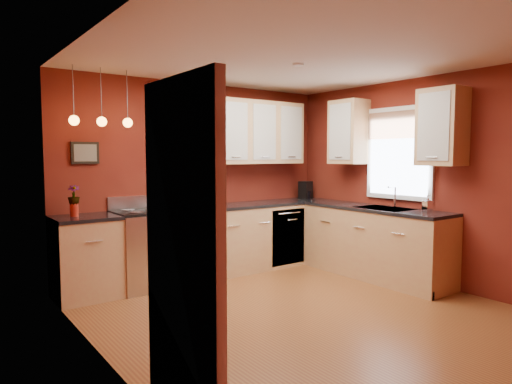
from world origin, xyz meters
TOP-DOWN VIEW (x-y plane):
  - floor at (0.00, 0.00)m, footprint 4.20×4.20m
  - ceiling at (0.00, 0.00)m, footprint 4.00×4.20m
  - wall_back at (0.00, 2.10)m, footprint 4.00×0.02m
  - wall_left at (-2.00, 0.00)m, footprint 0.02×4.20m
  - wall_right at (2.00, 0.00)m, footprint 0.02×4.20m
  - base_cabinets_back_left at (-1.65, 1.80)m, footprint 0.70×0.60m
  - base_cabinets_back_right at (0.73, 1.80)m, footprint 2.54×0.60m
  - base_cabinets_right at (1.70, 0.45)m, footprint 0.60×2.10m
  - counter_back_left at (-1.65, 1.80)m, footprint 0.70×0.62m
  - counter_back_right at (0.73, 1.80)m, footprint 2.54×0.62m
  - counter_right at (1.70, 0.45)m, footprint 0.62×2.10m
  - gas_range at (-0.92, 1.80)m, footprint 0.76×0.64m
  - dishwasher_front at (1.10, 1.51)m, footprint 0.60×0.02m
  - sink at (1.70, 0.30)m, footprint 0.50×0.70m
  - window at (1.97, 0.30)m, footprint 0.06×1.02m
  - door_left_wall at (-1.97, -1.20)m, footprint 0.12×0.82m
  - upper_cabinets_back at (0.60, 1.93)m, footprint 2.00×0.35m
  - upper_cabinets_right at (1.82, 0.32)m, footprint 0.35×1.95m
  - wall_picture at (-1.55, 2.08)m, footprint 0.32×0.03m
  - pendant_lights at (-1.45, 1.75)m, footprint 0.71×0.11m
  - red_canister at (0.07, 1.79)m, footprint 0.15×0.15m
  - red_vase at (-1.76, 1.84)m, footprint 0.09×0.09m
  - flowers at (-1.76, 1.84)m, footprint 0.15×0.15m
  - coffee_maker at (1.78, 1.88)m, footprint 0.22×0.22m
  - soap_pump at (1.81, -0.25)m, footprint 0.11×0.11m
  - dish_towel at (-0.85, 1.47)m, footprint 0.24×0.02m

SIDE VIEW (x-z plane):
  - floor at x=0.00m, z-range 0.00..0.00m
  - base_cabinets_back_left at x=-1.65m, z-range 0.00..0.90m
  - base_cabinets_back_right at x=0.73m, z-range 0.00..0.90m
  - base_cabinets_right at x=1.70m, z-range 0.00..0.90m
  - dishwasher_front at x=1.10m, z-range 0.05..0.85m
  - gas_range at x=-0.92m, z-range -0.07..1.04m
  - dish_towel at x=-0.85m, z-range 0.36..0.68m
  - sink at x=1.70m, z-range 0.75..1.08m
  - counter_back_left at x=-1.65m, z-range 0.90..0.94m
  - counter_back_right at x=0.73m, z-range 0.90..0.94m
  - counter_right at x=1.70m, z-range 0.90..0.94m
  - red_vase at x=-1.76m, z-range 0.94..1.09m
  - door_left_wall at x=-1.97m, z-range 0.00..2.05m
  - soap_pump at x=1.81m, z-range 0.94..1.14m
  - red_canister at x=0.07m, z-range 0.94..1.16m
  - coffee_maker at x=1.78m, z-range 0.93..1.20m
  - flowers at x=-1.76m, z-range 1.07..1.29m
  - wall_back at x=0.00m, z-range 0.00..2.60m
  - wall_left at x=-2.00m, z-range 0.00..2.60m
  - wall_right at x=2.00m, z-range 0.00..2.60m
  - wall_picture at x=-1.55m, z-range 1.52..1.78m
  - window at x=1.97m, z-range 1.08..2.30m
  - upper_cabinets_back at x=0.60m, z-range 1.50..2.40m
  - upper_cabinets_right at x=1.82m, z-range 1.50..2.40m
  - pendant_lights at x=-1.45m, z-range 1.68..2.34m
  - ceiling at x=0.00m, z-range 2.59..2.61m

